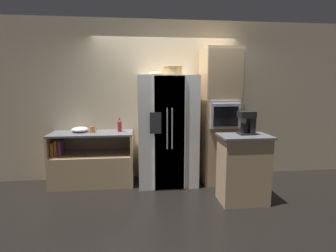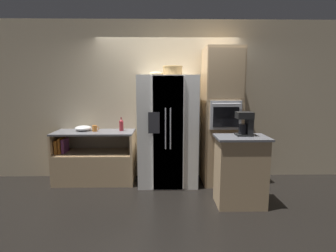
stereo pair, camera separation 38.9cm
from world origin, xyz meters
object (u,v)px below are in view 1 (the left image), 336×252
Objects in this scene: mixing_bowl at (80,129)px; refrigerator at (167,131)px; wicker_basket at (173,70)px; bottle_tall at (120,125)px; mug at (92,129)px; coffee_maker at (248,122)px; wall_oven at (219,116)px; fruit_bowl at (156,73)px.

refrigerator is at bearing -6.00° from mixing_bowl.
mixing_bowl is at bearing 171.84° from wicker_basket.
bottle_tall is 0.67m from mixing_bowl.
mug is at bearing 176.30° from refrigerator.
wicker_basket is 1.37× the size of bottle_tall.
bottle_tall is 1.98× the size of mug.
mug is at bearing -173.48° from bottle_tall.
coffee_maker is at bearing -20.76° from mixing_bowl.
wicker_basket is 1.28m from bottle_tall.
refrigerator is 0.80× the size of wall_oven.
wicker_basket is (0.08, -0.07, 1.00)m from refrigerator.
wall_oven is at bearing 2.10° from refrigerator.
refrigerator is at bearing 139.69° from wicker_basket.
coffee_maker is at bearing -37.07° from refrigerator.
wall_oven is 7.96× the size of mixing_bowl.
bottle_tall is at bearing -1.94° from mixing_bowl.
coffee_maker is (2.53, -0.96, 0.22)m from mixing_bowl.
refrigerator reaches higher than mixing_bowl.
fruit_bowl is at bearing -5.25° from mug.
mixing_bowl is 0.87× the size of coffee_maker.
wicker_basket is (-0.82, -0.10, 0.77)m from wall_oven.
refrigerator is 0.93m from wall_oven.
mug is at bearing 159.04° from coffee_maker.
wall_oven reaches higher than mixing_bowl.
refrigerator is at bearing 5.19° from fruit_bowl.
wicker_basket is 1.44m from coffee_maker.
mug is 2.48m from coffee_maker.
mixing_bowl is at bearing 177.08° from wall_oven.
wicker_basket reaches higher than mixing_bowl.
wicker_basket reaches higher than mug.
mixing_bowl is (-1.46, 0.15, 0.02)m from refrigerator.
bottle_tall is at bearing 170.67° from refrigerator.
refrigerator is 8.08× the size of fruit_bowl.
fruit_bowl is 0.79× the size of mixing_bowl.
coffee_maker is (1.25, -0.79, -0.70)m from fruit_bowl.
bottle_tall is at bearing 6.52° from mug.
mixing_bowl is (-0.22, 0.07, -0.01)m from mug.
bottle_tall is at bearing 166.41° from fruit_bowl.
fruit_bowl is 1.59m from mixing_bowl.
bottle_tall is 0.82× the size of mixing_bowl.
fruit_bowl reaches higher than coffee_maker.
fruit_bowl reaches higher than mixing_bowl.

